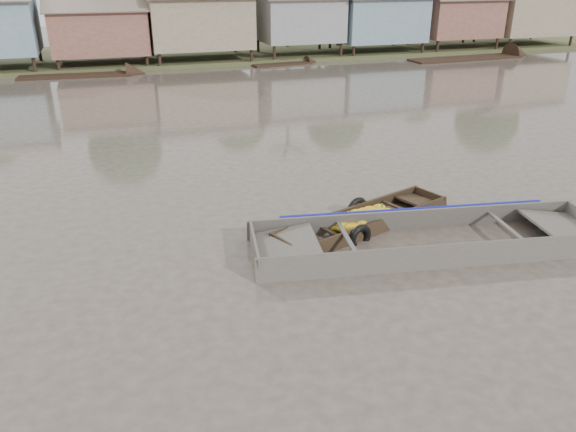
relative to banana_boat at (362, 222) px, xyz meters
name	(u,v)px	position (x,y,z in m)	size (l,w,h in m)	color
ground	(328,275)	(-1.70, -1.98, -0.12)	(120.00, 120.00, 0.00)	#453D35
riverbank	(200,12)	(1.33, 29.89, 2.95)	(120.00, 12.47, 10.22)	#384723
banana_boat	(362,222)	(0.00, 0.00, 0.00)	(5.14, 2.81, 0.72)	black
viewer_boat	(429,243)	(1.00, -1.46, -0.05)	(8.41, 3.41, 0.66)	#423E38
distant_boats	(311,72)	(6.65, 21.81, -0.17)	(46.06, 15.17, 0.35)	black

